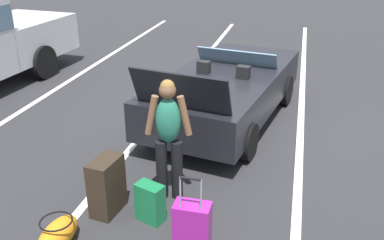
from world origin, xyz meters
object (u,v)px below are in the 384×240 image
suitcase_large_black (106,186)px  suitcase_small_carryon (150,203)px  suitcase_medium_bright (192,228)px  traveler_person (169,134)px  duffel_bag (58,234)px  convertible_car (230,87)px

suitcase_large_black → suitcase_small_carryon: bearing=-177.1°
suitcase_large_black → suitcase_medium_bright: 1.31m
traveler_person → duffel_bag: bearing=131.6°
convertible_car → suitcase_small_carryon: convertible_car is taller
suitcase_medium_bright → duffel_bag: (-0.27, 1.49, -0.16)m
convertible_car → suitcase_medium_bright: convertible_car is taller
suitcase_medium_bright → convertible_car: bearing=3.6°
suitcase_small_carryon → traveler_person: size_ratio=0.30×
traveler_person → suitcase_small_carryon: bearing=159.9°
traveler_person → convertible_car: bearing=-17.8°
convertible_car → suitcase_medium_bright: bearing=-166.3°
suitcase_small_carryon → duffel_bag: bearing=-30.6°
traveler_person → suitcase_large_black: bearing=115.5°
convertible_car → traveler_person: 2.92m
suitcase_large_black → suitcase_small_carryon: suitcase_large_black is taller
duffel_bag → traveler_person: bearing=-36.9°
suitcase_small_carryon → convertible_car: bearing=-166.6°
suitcase_medium_bright → traveler_person: 1.28m
suitcase_medium_bright → traveler_person: bearing=29.5°
convertible_car → duffel_bag: bearing=173.3°
suitcase_medium_bright → traveler_person: (0.98, 0.55, 0.62)m
convertible_car → traveler_person: traveler_person is taller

